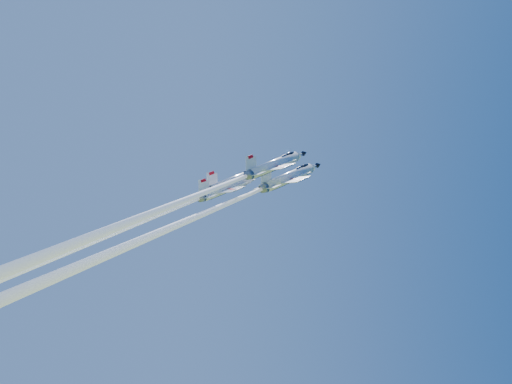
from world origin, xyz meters
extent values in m
cylinder|color=silver|center=(6.94, 1.47, 106.10)|extent=(7.11, 7.25, 12.97)
cone|color=silver|center=(13.21, 4.64, 109.68)|extent=(3.55, 3.48, 3.41)
cone|color=black|center=(14.66, 5.38, 110.51)|extent=(1.79, 1.75, 1.71)
cone|color=slate|center=(1.16, -1.45, 102.80)|extent=(3.15, 3.06, 2.33)
ellipsoid|color=black|center=(10.75, 3.26, 109.10)|extent=(3.53, 2.71, 2.57)
cube|color=black|center=(9.33, 2.49, 108.59)|extent=(1.18, 0.78, 0.88)
cube|color=silver|center=(5.97, 1.03, 105.25)|extent=(8.96, 10.97, 3.61)
cube|color=silver|center=(8.34, 3.75, 107.26)|extent=(3.60, 2.69, 1.92)
cube|color=silver|center=(9.75, 1.40, 106.87)|extent=(3.60, 2.69, 1.92)
cube|color=silver|center=(2.04, -0.99, 103.18)|extent=(4.77, 5.97, 1.92)
cube|color=silver|center=(1.70, -1.49, 104.94)|extent=(3.29, 2.36, 4.16)
cube|color=#B70913|center=(1.48, -1.87, 106.41)|extent=(1.36, 0.92, 1.17)
cube|color=black|center=(7.28, 1.83, 105.20)|extent=(9.18, 5.03, 5.25)
sphere|color=white|center=(0.94, -1.56, 102.67)|extent=(1.23, 1.20, 1.11)
cone|color=white|center=(-19.73, -12.02, 90.86)|extent=(19.78, 20.65, 47.32)
cylinder|color=silver|center=(-3.04, 6.32, 106.26)|extent=(7.01, 7.14, 12.78)
cone|color=silver|center=(3.14, 9.44, 109.79)|extent=(3.50, 3.43, 3.36)
cone|color=black|center=(4.57, 10.17, 110.61)|extent=(1.77, 1.73, 1.69)
cone|color=slate|center=(-8.73, 3.44, 103.01)|extent=(3.11, 3.01, 2.30)
ellipsoid|color=black|center=(0.71, 8.08, 109.22)|extent=(3.47, 2.67, 2.53)
cube|color=black|center=(-0.68, 7.32, 108.72)|extent=(1.16, 0.76, 0.86)
cube|color=silver|center=(-3.99, 5.89, 105.43)|extent=(8.83, 10.81, 3.56)
cube|color=silver|center=(-1.66, 8.57, 107.41)|extent=(3.55, 2.65, 1.89)
cube|color=silver|center=(-0.27, 6.25, 107.02)|extent=(3.55, 2.65, 1.89)
cube|color=silver|center=(-7.87, 3.89, 103.38)|extent=(4.71, 5.88, 1.89)
cube|color=silver|center=(-8.20, 3.40, 105.12)|extent=(3.24, 2.32, 4.10)
cube|color=#B70913|center=(-8.42, 3.02, 106.57)|extent=(1.34, 0.90, 1.15)
cube|color=black|center=(-2.71, 6.67, 105.38)|extent=(9.05, 4.95, 5.17)
sphere|color=white|center=(-8.95, 3.33, 102.88)|extent=(1.21, 1.19, 1.10)
cone|color=white|center=(-32.44, -8.55, 89.46)|extent=(22.06, 23.06, 53.51)
cylinder|color=silver|center=(1.86, -7.49, 105.64)|extent=(6.48, 6.60, 11.82)
cone|color=silver|center=(7.56, -4.60, 108.90)|extent=(3.24, 3.17, 3.11)
cone|color=black|center=(8.89, -3.93, 109.66)|extent=(1.63, 1.60, 1.56)
cone|color=slate|center=(-3.41, -10.15, 102.63)|extent=(2.87, 2.79, 2.13)
ellipsoid|color=black|center=(5.32, -5.86, 108.38)|extent=(3.21, 2.47, 2.34)
cube|color=black|center=(4.03, -6.56, 107.91)|extent=(1.08, 0.71, 0.80)
cube|color=silver|center=(0.97, -7.89, 104.87)|extent=(8.16, 10.00, 3.29)
cube|color=silver|center=(3.12, -5.41, 106.70)|extent=(3.28, 2.45, 1.75)
cube|color=silver|center=(4.42, -7.55, 106.34)|extent=(3.28, 2.45, 1.75)
cube|color=silver|center=(-2.61, -9.73, 102.98)|extent=(4.35, 5.44, 1.75)
cube|color=silver|center=(-2.92, -10.18, 104.59)|extent=(3.00, 2.15, 3.79)
cube|color=#B70913|center=(-3.12, -10.53, 105.92)|extent=(1.24, 0.83, 1.07)
cube|color=black|center=(2.16, -7.16, 104.82)|extent=(8.36, 4.58, 4.78)
sphere|color=white|center=(-3.61, -10.25, 102.52)|extent=(1.12, 1.10, 1.02)
cone|color=white|center=(-21.90, -19.50, 92.07)|extent=(17.57, 18.34, 41.90)
cylinder|color=silver|center=(-5.87, -0.76, 102.77)|extent=(6.29, 6.40, 11.46)
cone|color=silver|center=(-0.33, 2.04, 105.93)|extent=(3.14, 3.08, 3.01)
cone|color=black|center=(0.95, 2.69, 106.67)|extent=(1.58, 1.55, 1.51)
cone|color=slate|center=(-10.98, -3.35, 99.85)|extent=(2.79, 2.70, 2.06)
ellipsoid|color=black|center=(-2.51, 0.81, 105.42)|extent=(3.12, 2.39, 2.27)
cube|color=black|center=(-3.76, 0.14, 104.97)|extent=(1.04, 0.69, 0.77)
cube|color=silver|center=(-6.72, -1.15, 102.02)|extent=(7.92, 9.70, 3.19)
cube|color=silver|center=(-4.64, 1.25, 103.79)|extent=(3.18, 2.38, 1.70)
cube|color=silver|center=(-3.38, -0.83, 103.44)|extent=(3.18, 2.38, 1.70)
cube|color=silver|center=(-10.20, -2.94, 100.18)|extent=(4.22, 5.27, 1.69)
cube|color=silver|center=(-10.50, -3.38, 101.74)|extent=(2.91, 2.08, 3.68)
cube|color=#B70913|center=(-10.70, -3.72, 103.04)|extent=(1.20, 0.81, 1.03)
cube|color=black|center=(-5.57, -0.45, 101.97)|extent=(8.11, 4.44, 4.64)
sphere|color=white|center=(-11.17, -3.45, 99.74)|extent=(1.09, 1.06, 0.99)
cone|color=white|center=(-31.69, -13.82, 88.01)|extent=(19.33, 20.21, 46.79)
camera|label=1|loc=(-20.94, -104.71, 74.12)|focal=40.00mm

